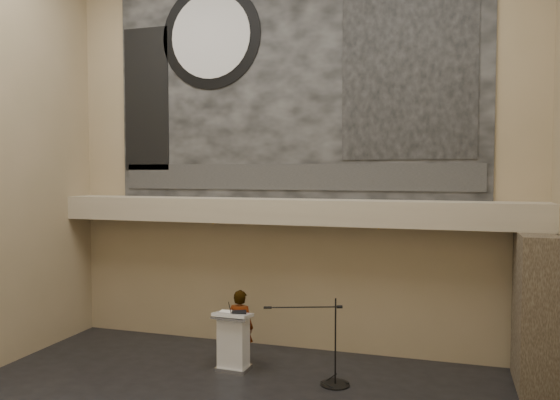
% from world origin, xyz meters
% --- Properties ---
extents(wall_back, '(10.00, 0.02, 8.50)m').
position_xyz_m(wall_back, '(0.00, 4.00, 4.25)').
color(wall_back, '#907E5B').
rests_on(wall_back, floor).
extents(soffit, '(10.00, 0.80, 0.50)m').
position_xyz_m(soffit, '(0.00, 3.60, 2.95)').
color(soffit, tan).
rests_on(soffit, wall_back).
extents(sprinkler_left, '(0.04, 0.04, 0.06)m').
position_xyz_m(sprinkler_left, '(-1.60, 3.55, 2.67)').
color(sprinkler_left, '#B2893D').
rests_on(sprinkler_left, soffit).
extents(sprinkler_right, '(0.04, 0.04, 0.06)m').
position_xyz_m(sprinkler_right, '(1.90, 3.55, 2.67)').
color(sprinkler_right, '#B2893D').
rests_on(sprinkler_right, soffit).
extents(banner, '(8.00, 0.05, 5.00)m').
position_xyz_m(banner, '(0.00, 3.97, 5.70)').
color(banner, black).
rests_on(banner, wall_back).
extents(banner_text_strip, '(7.76, 0.02, 0.55)m').
position_xyz_m(banner_text_strip, '(0.00, 3.93, 3.65)').
color(banner_text_strip, '#2A2A2A').
rests_on(banner_text_strip, banner).
extents(banner_clock_rim, '(2.30, 0.02, 2.30)m').
position_xyz_m(banner_clock_rim, '(-1.80, 3.93, 6.70)').
color(banner_clock_rim, black).
rests_on(banner_clock_rim, banner).
extents(banner_clock_face, '(1.84, 0.02, 1.84)m').
position_xyz_m(banner_clock_face, '(-1.80, 3.91, 6.70)').
color(banner_clock_face, silver).
rests_on(banner_clock_face, banner).
extents(banner_building_print, '(2.60, 0.02, 3.60)m').
position_xyz_m(banner_building_print, '(2.40, 3.93, 5.80)').
color(banner_building_print, black).
rests_on(banner_building_print, banner).
extents(banner_brick_print, '(1.10, 0.02, 3.20)m').
position_xyz_m(banner_brick_print, '(-3.40, 3.93, 5.40)').
color(banner_brick_print, black).
rests_on(banner_brick_print, banner).
extents(stone_pier, '(0.60, 1.40, 2.70)m').
position_xyz_m(stone_pier, '(4.65, 3.15, 1.35)').
color(stone_pier, '#3F3426').
rests_on(stone_pier, floor).
extents(lectern, '(0.69, 0.51, 1.13)m').
position_xyz_m(lectern, '(-0.66, 2.35, 0.55)').
color(lectern, silver).
rests_on(lectern, floor).
extents(binder, '(0.33, 0.30, 0.04)m').
position_xyz_m(binder, '(-0.55, 2.36, 1.12)').
color(binder, black).
rests_on(binder, lectern).
extents(papers, '(0.26, 0.34, 0.00)m').
position_xyz_m(papers, '(-0.83, 2.36, 1.10)').
color(papers, white).
rests_on(papers, lectern).
extents(speaker_person, '(0.55, 0.37, 1.47)m').
position_xyz_m(speaker_person, '(-0.65, 2.68, 0.74)').
color(speaker_person, silver).
rests_on(speaker_person, floor).
extents(mic_stand, '(1.45, 0.69, 1.55)m').
position_xyz_m(mic_stand, '(1.28, 2.20, 0.23)').
color(mic_stand, black).
rests_on(mic_stand, floor).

